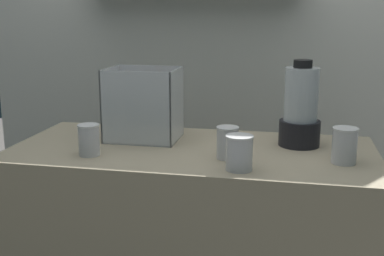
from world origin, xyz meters
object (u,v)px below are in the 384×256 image
Objects in this scene: juice_cup_carrot_far_left at (89,142)px; blender_pitcher at (301,110)px; carrot_display_bin at (145,118)px; juice_cup_beet_left at (227,144)px; juice_cup_pomegranate_right at (344,148)px; juice_cup_carrot_middle at (239,155)px.

blender_pitcher is at bearing 21.18° from juice_cup_carrot_far_left.
carrot_display_bin is at bearing 63.80° from juice_cup_carrot_far_left.
blender_pitcher is 2.89× the size of juice_cup_beet_left.
carrot_display_bin is at bearing -177.59° from blender_pitcher.
juice_cup_pomegranate_right reaches higher than juice_cup_carrot_far_left.
juice_cup_carrot_middle is at bearing -65.46° from juice_cup_beet_left.
blender_pitcher is 0.41m from juice_cup_carrot_middle.
juice_cup_carrot_far_left is at bearing -172.86° from juice_cup_beet_left.
juice_cup_pomegranate_right is (0.15, -0.20, -0.09)m from blender_pitcher.
carrot_display_bin is at bearing 167.09° from juice_cup_pomegranate_right.
juice_cup_carrot_middle is 0.38m from juice_cup_pomegranate_right.
juice_cup_beet_left is at bearing -137.84° from blender_pitcher.
blender_pitcher reaches higher than juice_cup_beet_left.
juice_cup_carrot_middle is at bearing -119.42° from blender_pitcher.
carrot_display_bin is 0.63m from blender_pitcher.
blender_pitcher reaches higher than juice_cup_pomegranate_right.
juice_cup_pomegranate_right is at bearing 22.93° from juice_cup_carrot_middle.
juice_cup_pomegranate_right reaches higher than juice_cup_carrot_middle.
carrot_display_bin is at bearing 142.64° from juice_cup_carrot_middle.
juice_cup_pomegranate_right is at bearing -12.91° from carrot_display_bin.
blender_pitcher is 2.91× the size of juice_cup_carrot_far_left.
blender_pitcher is 0.27m from juice_cup_pomegranate_right.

